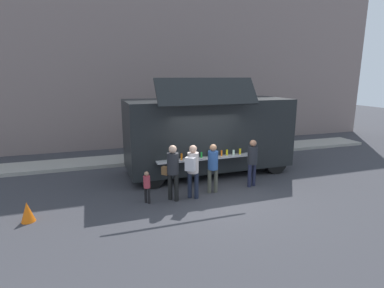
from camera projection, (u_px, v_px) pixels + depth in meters
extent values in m
plane|color=#38383D|center=(220.00, 197.00, 9.77)|extent=(60.00, 60.00, 0.00)
cube|color=#9E998E|center=(103.00, 162.00, 13.46)|extent=(28.00, 1.60, 0.15)
cube|color=gray|center=(113.00, 53.00, 16.30)|extent=(32.00, 2.40, 9.98)
cube|color=black|center=(208.00, 133.00, 11.94)|extent=(6.40, 2.47, 2.63)
cube|color=black|center=(208.00, 91.00, 9.97)|extent=(3.51, 0.72, 0.89)
cube|color=black|center=(203.00, 131.00, 10.62)|extent=(3.33, 0.14, 1.18)
cube|color=#B7B7BC|center=(205.00, 158.00, 10.63)|extent=(3.51, 0.39, 0.05)
cylinder|color=green|center=(168.00, 158.00, 10.12)|extent=(0.06, 0.06, 0.23)
cylinder|color=silver|center=(175.00, 157.00, 10.19)|extent=(0.06, 0.06, 0.26)
cylinder|color=orange|center=(181.00, 157.00, 10.31)|extent=(0.07, 0.07, 0.22)
cylinder|color=orange|center=(188.00, 157.00, 10.37)|extent=(0.08, 0.08, 0.20)
cylinder|color=white|center=(195.00, 155.00, 10.48)|extent=(0.08, 0.08, 0.24)
cylinder|color=green|center=(201.00, 155.00, 10.61)|extent=(0.07, 0.07, 0.20)
cylinder|color=green|center=(209.00, 154.00, 10.69)|extent=(0.07, 0.07, 0.23)
cylinder|color=yellow|center=(215.00, 153.00, 10.74)|extent=(0.07, 0.07, 0.26)
cylinder|color=orange|center=(222.00, 153.00, 10.80)|extent=(0.06, 0.06, 0.21)
cylinder|color=yellow|center=(227.00, 152.00, 10.93)|extent=(0.08, 0.08, 0.21)
cylinder|color=silver|center=(234.00, 152.00, 10.96)|extent=(0.08, 0.08, 0.19)
cylinder|color=yellow|center=(240.00, 151.00, 11.07)|extent=(0.08, 0.08, 0.21)
cube|color=black|center=(277.00, 117.00, 12.83)|extent=(0.10, 2.04, 1.16)
cylinder|color=black|center=(249.00, 150.00, 13.96)|extent=(0.90, 0.28, 0.90)
cylinder|color=black|center=(276.00, 162.00, 12.02)|extent=(0.90, 0.28, 0.90)
cylinder|color=black|center=(142.00, 160.00, 12.38)|extent=(0.90, 0.28, 0.90)
cylinder|color=black|center=(152.00, 175.00, 10.45)|extent=(0.90, 0.28, 0.90)
cone|color=orange|center=(27.00, 212.00, 8.04)|extent=(0.36, 0.36, 0.55)
cylinder|color=#2E5D36|center=(272.00, 142.00, 15.71)|extent=(0.60, 0.60, 0.86)
cylinder|color=#4A4A3E|center=(209.00, 181.00, 10.01)|extent=(0.13, 0.13, 0.81)
cylinder|color=#4A4A3E|center=(216.00, 181.00, 10.06)|extent=(0.13, 0.13, 0.81)
cylinder|color=#2B4F8D|center=(213.00, 160.00, 9.88)|extent=(0.34, 0.34, 0.61)
sphere|color=#A47150|center=(213.00, 148.00, 9.78)|extent=(0.23, 0.23, 0.23)
cylinder|color=#1D2335|center=(190.00, 185.00, 9.61)|extent=(0.13, 0.13, 0.85)
cylinder|color=#1D2335|center=(196.00, 186.00, 9.54)|extent=(0.13, 0.13, 0.85)
cylinder|color=beige|center=(193.00, 163.00, 9.41)|extent=(0.35, 0.35, 0.64)
sphere|color=tan|center=(193.00, 149.00, 9.31)|extent=(0.24, 0.24, 0.24)
cube|color=silver|center=(190.00, 164.00, 9.16)|extent=(0.34, 0.32, 0.41)
cylinder|color=black|center=(170.00, 186.00, 9.46)|extent=(0.14, 0.14, 0.87)
cylinder|color=black|center=(176.00, 188.00, 9.35)|extent=(0.14, 0.14, 0.87)
cylinder|color=#242529|center=(173.00, 163.00, 9.24)|extent=(0.36, 0.36, 0.66)
sphere|color=#D9A98A|center=(173.00, 149.00, 9.14)|extent=(0.24, 0.24, 0.24)
cube|color=brown|center=(165.00, 171.00, 9.44)|extent=(0.25, 0.26, 0.25)
cylinder|color=#1E2139|center=(250.00, 176.00, 10.54)|extent=(0.13, 0.13, 0.82)
cylinder|color=#1E2139|center=(254.00, 174.00, 10.67)|extent=(0.13, 0.13, 0.82)
cylinder|color=#212329|center=(253.00, 155.00, 10.45)|extent=(0.34, 0.34, 0.62)
sphere|color=#A26B4F|center=(253.00, 143.00, 10.35)|extent=(0.23, 0.23, 0.23)
cylinder|color=black|center=(146.00, 195.00, 9.28)|extent=(0.08, 0.08, 0.49)
cylinder|color=black|center=(149.00, 196.00, 9.21)|extent=(0.08, 0.08, 0.49)
cylinder|color=#AF3642|center=(147.00, 182.00, 9.15)|extent=(0.20, 0.20, 0.37)
sphere|color=#9D6F55|center=(147.00, 174.00, 9.09)|extent=(0.14, 0.14, 0.14)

